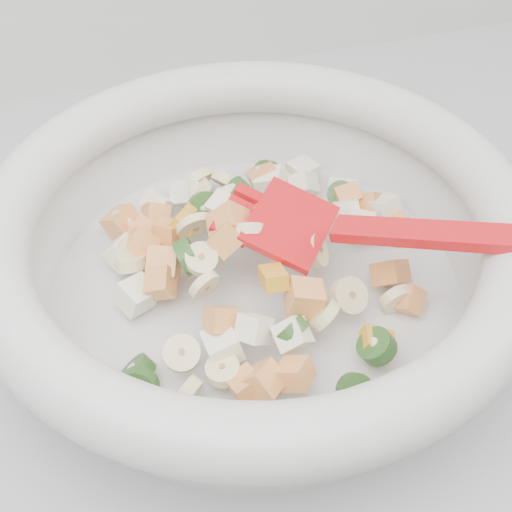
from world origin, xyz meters
name	(u,v)px	position (x,y,z in m)	size (l,w,h in m)	color
counter	(365,472)	(0.00, 1.45, 0.45)	(2.00, 0.60, 0.90)	gray
mixing_bowl	(256,245)	(-0.17, 1.39, 0.96)	(0.40, 0.38, 0.13)	silver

